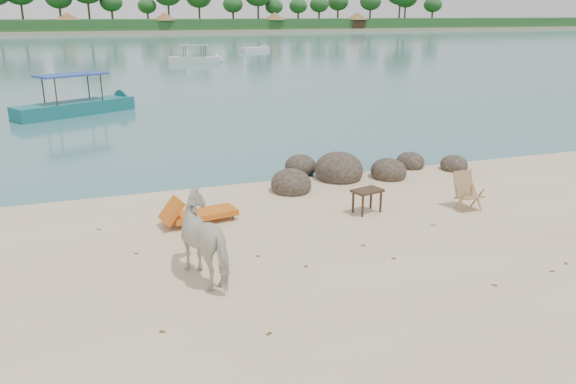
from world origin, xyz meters
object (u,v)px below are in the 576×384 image
(lounge_chair, at_px, (204,211))
(boat_near, at_px, (72,81))
(cow, at_px, (210,240))
(side_table, at_px, (367,202))
(boulders, at_px, (349,172))
(deck_chair, at_px, (470,193))

(lounge_chair, distance_m, boat_near, 16.78)
(cow, height_order, boat_near, boat_near)
(side_table, bearing_deg, boulders, 57.69)
(side_table, bearing_deg, boat_near, 96.45)
(lounge_chair, relative_size, boat_near, 0.29)
(side_table, xyz_separation_m, boat_near, (-6.78, 17.12, 1.26))
(lounge_chair, distance_m, deck_chair, 6.36)
(boulders, relative_size, lounge_chair, 3.40)
(boulders, bearing_deg, side_table, -107.15)
(deck_chair, distance_m, boat_near, 20.01)
(side_table, relative_size, deck_chair, 0.78)
(lounge_chair, bearing_deg, deck_chair, -21.61)
(side_table, xyz_separation_m, lounge_chair, (-3.79, 0.66, -0.01))
(boulders, xyz_separation_m, deck_chair, (1.54, -3.51, 0.26))
(deck_chair, bearing_deg, boat_near, 113.82)
(boulders, xyz_separation_m, cow, (-5.10, -5.06, 0.55))
(deck_chair, xyz_separation_m, boat_near, (-9.22, 17.73, 1.10))
(side_table, height_order, lounge_chair, side_table)
(deck_chair, relative_size, boat_near, 0.14)
(side_table, distance_m, deck_chair, 2.51)
(cow, xyz_separation_m, lounge_chair, (0.41, 2.81, -0.47))
(cow, relative_size, side_table, 2.51)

